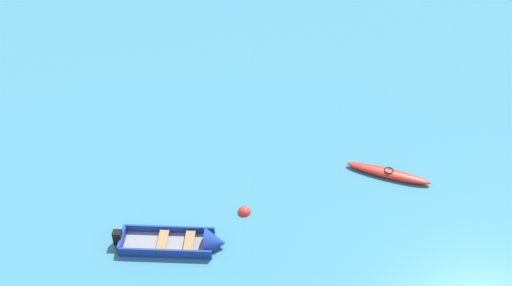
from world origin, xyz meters
The scene contains 3 objects.
rowboat_deep_blue_back_row_center centered at (-2.96, 17.48, 0.17)m, with size 3.63×1.73×0.95m.
kayak_red_near_right centered at (4.39, 19.50, 0.14)m, with size 2.86×2.02×0.29m.
mooring_buoy_trailing centered at (-1.05, 18.65, 0.00)m, with size 0.45×0.45×0.45m, color red.
Camera 1 is at (-3.36, 4.34, 14.86)m, focal length 42.63 mm.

